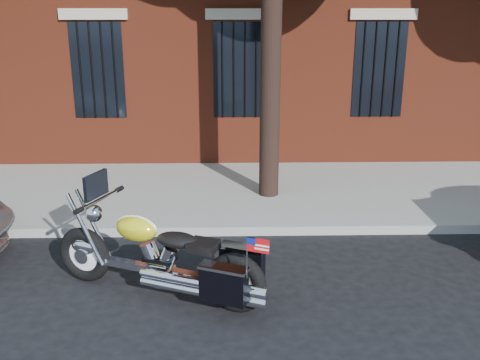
{
  "coord_description": "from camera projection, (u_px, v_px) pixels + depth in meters",
  "views": [
    {
      "loc": [
        -0.24,
        -6.5,
        3.39
      ],
      "look_at": [
        -0.08,
        0.8,
        1.09
      ],
      "focal_mm": 40.0,
      "sensor_mm": 36.0,
      "label": 1
    }
  ],
  "objects": [
    {
      "name": "ground",
      "position": [
        247.0,
        274.0,
        7.22
      ],
      "size": [
        120.0,
        120.0,
        0.0
      ],
      "primitive_type": "plane",
      "color": "black",
      "rests_on": "ground"
    },
    {
      "name": "curb",
      "position": [
        244.0,
        230.0,
        8.52
      ],
      "size": [
        40.0,
        0.16,
        0.15
      ],
      "primitive_type": "cube",
      "color": "gray",
      "rests_on": "ground"
    },
    {
      "name": "sidewalk",
      "position": [
        241.0,
        192.0,
        10.31
      ],
      "size": [
        40.0,
        3.6,
        0.15
      ],
      "primitive_type": "cube",
      "color": "gray",
      "rests_on": "ground"
    },
    {
      "name": "motorcycle",
      "position": [
        166.0,
        260.0,
        6.48
      ],
      "size": [
        2.71,
        1.6,
        1.51
      ],
      "rotation": [
        0.0,
        0.0,
        -0.39
      ],
      "color": "black",
      "rests_on": "ground"
    }
  ]
}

